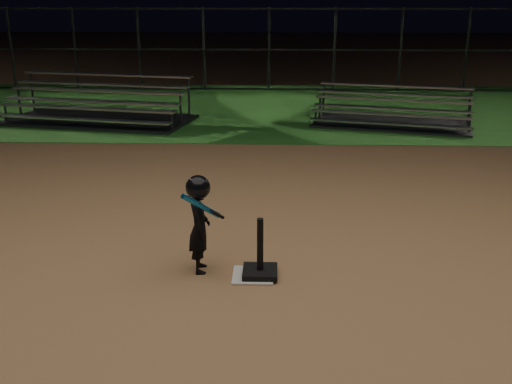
{
  "coord_description": "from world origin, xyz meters",
  "views": [
    {
      "loc": [
        0.23,
        -6.08,
        3.01
      ],
      "look_at": [
        0.0,
        1.0,
        0.65
      ],
      "focal_mm": 42.81,
      "sensor_mm": 36.0,
      "label": 1
    }
  ],
  "objects_px": {
    "batting_tee": "(260,265)",
    "bleacher_left": "(97,113)",
    "child_batter": "(199,221)",
    "bleacher_right": "(392,118)",
    "home_plate": "(253,275)"
  },
  "relations": [
    {
      "from": "home_plate",
      "to": "bleacher_right",
      "type": "height_order",
      "value": "bleacher_right"
    },
    {
      "from": "batting_tee",
      "to": "bleacher_left",
      "type": "distance_m",
      "value": 9.08
    },
    {
      "from": "home_plate",
      "to": "child_batter",
      "type": "distance_m",
      "value": 0.84
    },
    {
      "from": "batting_tee",
      "to": "child_batter",
      "type": "relative_size",
      "value": 0.59
    },
    {
      "from": "home_plate",
      "to": "child_batter",
      "type": "bearing_deg",
      "value": 167.01
    },
    {
      "from": "bleacher_right",
      "to": "batting_tee",
      "type": "bearing_deg",
      "value": -95.06
    },
    {
      "from": "home_plate",
      "to": "bleacher_right",
      "type": "distance_m",
      "value": 8.44
    },
    {
      "from": "home_plate",
      "to": "bleacher_left",
      "type": "relative_size",
      "value": 0.1
    },
    {
      "from": "bleacher_left",
      "to": "home_plate",
      "type": "bearing_deg",
      "value": -52.58
    },
    {
      "from": "bleacher_right",
      "to": "child_batter",
      "type": "bearing_deg",
      "value": -99.61
    },
    {
      "from": "batting_tee",
      "to": "bleacher_right",
      "type": "xyz_separation_m",
      "value": [
        2.83,
        7.91,
        0.04
      ]
    },
    {
      "from": "home_plate",
      "to": "bleacher_left",
      "type": "xyz_separation_m",
      "value": [
        -4.01,
        8.12,
        0.21
      ]
    },
    {
      "from": "child_batter",
      "to": "bleacher_right",
      "type": "relative_size",
      "value": 0.29
    },
    {
      "from": "batting_tee",
      "to": "home_plate",
      "type": "bearing_deg",
      "value": -171.74
    },
    {
      "from": "batting_tee",
      "to": "bleacher_left",
      "type": "bearing_deg",
      "value": 116.76
    }
  ]
}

